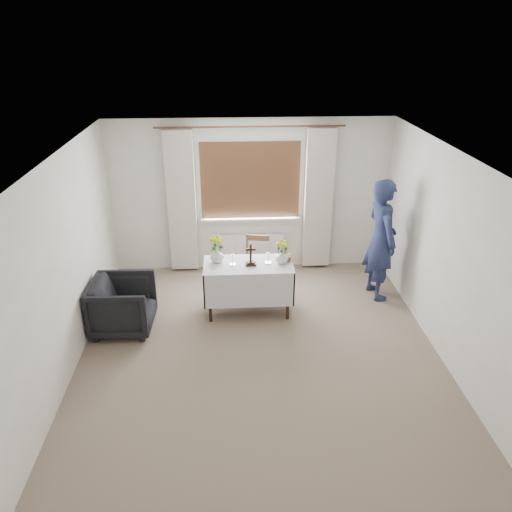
{
  "coord_description": "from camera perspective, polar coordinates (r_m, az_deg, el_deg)",
  "views": [
    {
      "loc": [
        -0.34,
        -5.2,
        3.79
      ],
      "look_at": [
        -0.0,
        0.81,
        0.97
      ],
      "focal_mm": 35.0,
      "sensor_mm": 36.0,
      "label": 1
    }
  ],
  "objects": [
    {
      "name": "armchair",
      "position": [
        6.94,
        -14.95,
        -5.44
      ],
      "size": [
        0.83,
        0.81,
        0.73
      ],
      "primitive_type": "imported",
      "rotation": [
        0.0,
        0.0,
        1.54
      ],
      "color": "black",
      "rests_on": "ground"
    },
    {
      "name": "candlestick_right",
      "position": [
        6.87,
        1.4,
        0.42
      ],
      "size": [
        0.1,
        0.1,
        0.33
      ],
      "primitive_type": null,
      "rotation": [
        0.0,
        0.0,
        0.12
      ],
      "color": "silver",
      "rests_on": "altar_table"
    },
    {
      "name": "wooden_cross",
      "position": [
        6.81,
        -0.61,
        0.15
      ],
      "size": [
        0.15,
        0.11,
        0.32
      ],
      "primitive_type": null,
      "rotation": [
        0.0,
        0.0,
        0.05
      ],
      "color": "black",
      "rests_on": "altar_table"
    },
    {
      "name": "wooden_chair",
      "position": [
        7.71,
        0.04,
        -0.87
      ],
      "size": [
        0.45,
        0.45,
        0.84
      ],
      "primitive_type": null,
      "rotation": [
        0.0,
        0.0,
        -0.18
      ],
      "color": "brown",
      "rests_on": "ground"
    },
    {
      "name": "altar_table",
      "position": [
        7.09,
        -0.88,
        -3.67
      ],
      "size": [
        1.24,
        0.64,
        0.76
      ],
      "primitive_type": "cube",
      "color": "white",
      "rests_on": "ground"
    },
    {
      "name": "flower_vase_left",
      "position": [
        6.95,
        -4.48,
        0.07
      ],
      "size": [
        0.22,
        0.22,
        0.2
      ],
      "primitive_type": "imported",
      "rotation": [
        0.0,
        0.0,
        -0.14
      ],
      "color": "silver",
      "rests_on": "altar_table"
    },
    {
      "name": "candlestick_left",
      "position": [
        6.83,
        -2.72,
        0.2
      ],
      "size": [
        0.1,
        0.1,
        0.32
      ],
      "primitive_type": null,
      "rotation": [
        0.0,
        0.0,
        0.14
      ],
      "color": "silver",
      "rests_on": "altar_table"
    },
    {
      "name": "ground",
      "position": [
        6.45,
        0.44,
        -10.95
      ],
      "size": [
        5.0,
        5.0,
        0.0
      ],
      "primitive_type": "plane",
      "color": "#846D5B",
      "rests_on": "ground"
    },
    {
      "name": "flower_vase_right",
      "position": [
        6.91,
        2.98,
        -0.14
      ],
      "size": [
        0.22,
        0.22,
        0.18
      ],
      "primitive_type": "imported",
      "rotation": [
        0.0,
        0.0,
        0.29
      ],
      "color": "silver",
      "rests_on": "altar_table"
    },
    {
      "name": "radiator",
      "position": [
        8.39,
        -0.61,
        0.49
      ],
      "size": [
        1.1,
        0.1,
        0.6
      ],
      "primitive_type": "cube",
      "color": "white",
      "rests_on": "ground"
    },
    {
      "name": "wicker_basket",
      "position": [
        7.02,
        3.29,
        -0.22
      ],
      "size": [
        0.2,
        0.2,
        0.07
      ],
      "primitive_type": "cylinder",
      "rotation": [
        0.0,
        0.0,
        0.1
      ],
      "color": "brown",
      "rests_on": "altar_table"
    },
    {
      "name": "person",
      "position": [
        7.53,
        14.09,
        1.83
      ],
      "size": [
        0.55,
        0.74,
        1.83
      ],
      "primitive_type": "imported",
      "rotation": [
        0.0,
        0.0,
        1.75
      ],
      "color": "navy",
      "rests_on": "ground"
    }
  ]
}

